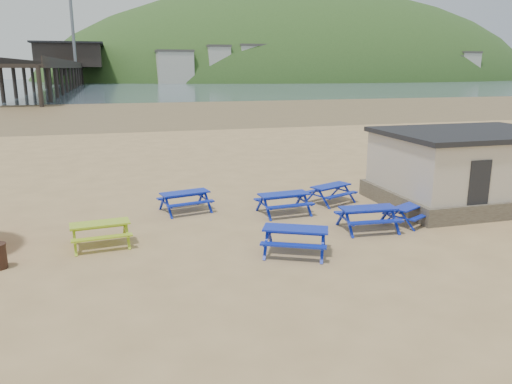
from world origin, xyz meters
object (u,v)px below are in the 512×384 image
object	(u,v)px
picnic_table_blue_b	(284,203)
picnic_table_yellow	(101,234)
amenity_block	(468,168)
picnic_table_blue_a	(185,202)

from	to	relation	value
picnic_table_blue_b	picnic_table_yellow	bearing A→B (deg)	-169.35
picnic_table_blue_b	amenity_block	distance (m)	8.26
picnic_table_blue_a	picnic_table_blue_b	distance (m)	4.02
amenity_block	picnic_table_yellow	bearing A→B (deg)	-175.12
picnic_table_yellow	amenity_block	xyz separation A→B (m)	(15.18, 1.30, 1.17)
picnic_table_blue_b	amenity_block	xyz separation A→B (m)	(8.16, -0.59, 1.15)
picnic_table_blue_b	picnic_table_yellow	xyz separation A→B (m)	(-7.02, -1.89, -0.02)
amenity_block	picnic_table_blue_a	bearing A→B (deg)	170.44
picnic_table_yellow	amenity_block	world-z (taller)	amenity_block
picnic_table_blue_a	picnic_table_yellow	world-z (taller)	picnic_table_blue_a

